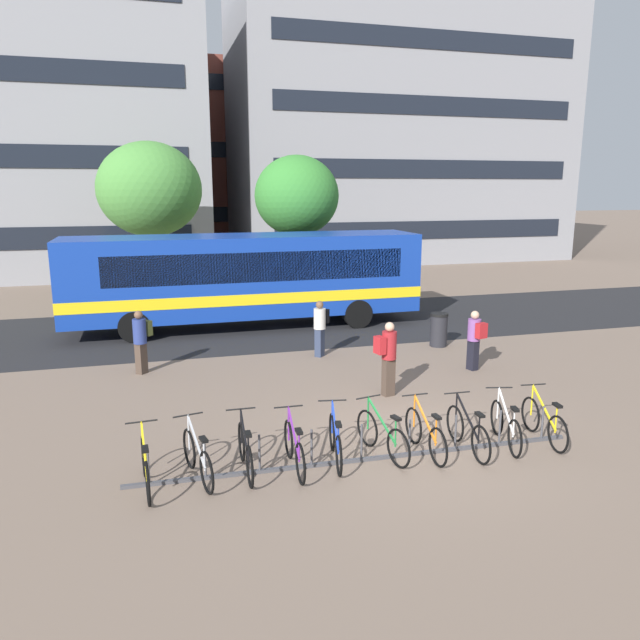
{
  "coord_description": "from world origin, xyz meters",
  "views": [
    {
      "loc": [
        -4.66,
        -10.08,
        4.79
      ],
      "look_at": [
        -0.62,
        4.43,
        1.48
      ],
      "focal_mm": 33.93,
      "sensor_mm": 36.0,
      "label": 1
    }
  ],
  "objects_px": {
    "parked_bicycle_black_7": "(468,432)",
    "parked_bicycle_green_5": "(382,436)",
    "city_bus": "(243,277)",
    "street_tree_0": "(297,196)",
    "trash_bin": "(439,330)",
    "parked_bicycle_silver_1": "(198,458)",
    "parked_bicycle_yellow_9": "(544,422)",
    "commuter_red_pack_1": "(388,354)",
    "commuter_red_pack_2": "(475,336)",
    "parked_bicycle_orange_6": "(425,434)",
    "street_tree_1": "(150,190)",
    "parked_bicycle_blue_4": "(335,442)",
    "parked_bicycle_yellow_0": "(145,468)",
    "commuter_black_pack_0": "(320,324)",
    "parked_bicycle_black_2": "(245,452)",
    "commuter_olive_pack_3": "(141,337)",
    "parked_bicycle_purple_3": "(294,449)",
    "parked_bicycle_white_8": "(506,426)"
  },
  "relations": [
    {
      "from": "parked_bicycle_black_7",
      "to": "parked_bicycle_green_5",
      "type": "bearing_deg",
      "value": 83.32
    },
    {
      "from": "city_bus",
      "to": "street_tree_0",
      "type": "bearing_deg",
      "value": -125.81
    },
    {
      "from": "trash_bin",
      "to": "street_tree_0",
      "type": "xyz_separation_m",
      "value": [
        -2.5,
        8.17,
        3.91
      ]
    },
    {
      "from": "parked_bicycle_silver_1",
      "to": "trash_bin",
      "type": "bearing_deg",
      "value": -60.49
    },
    {
      "from": "parked_bicycle_yellow_9",
      "to": "trash_bin",
      "type": "relative_size",
      "value": 1.67
    },
    {
      "from": "commuter_red_pack_1",
      "to": "commuter_red_pack_2",
      "type": "distance_m",
      "value": 3.26
    },
    {
      "from": "parked_bicycle_orange_6",
      "to": "street_tree_1",
      "type": "bearing_deg",
      "value": 13.22
    },
    {
      "from": "trash_bin",
      "to": "street_tree_0",
      "type": "bearing_deg",
      "value": 107.03
    },
    {
      "from": "parked_bicycle_orange_6",
      "to": "commuter_red_pack_1",
      "type": "xyz_separation_m",
      "value": [
        0.52,
        3.17,
        0.64
      ]
    },
    {
      "from": "parked_bicycle_blue_4",
      "to": "street_tree_1",
      "type": "relative_size",
      "value": 0.25
    },
    {
      "from": "parked_bicycle_yellow_0",
      "to": "parked_bicycle_blue_4",
      "type": "distance_m",
      "value": 3.24
    },
    {
      "from": "commuter_red_pack_1",
      "to": "commuter_red_pack_2",
      "type": "xyz_separation_m",
      "value": [
        2.99,
        1.29,
        -0.09
      ]
    },
    {
      "from": "commuter_red_pack_2",
      "to": "parked_bicycle_yellow_0",
      "type": "bearing_deg",
      "value": 103.59
    },
    {
      "from": "city_bus",
      "to": "commuter_black_pack_0",
      "type": "xyz_separation_m",
      "value": [
        1.56,
        -4.28,
        -0.84
      ]
    },
    {
      "from": "street_tree_1",
      "to": "street_tree_0",
      "type": "bearing_deg",
      "value": -31.24
    },
    {
      "from": "parked_bicycle_black_2",
      "to": "parked_bicycle_green_5",
      "type": "relative_size",
      "value": 1.02
    },
    {
      "from": "parked_bicycle_silver_1",
      "to": "parked_bicycle_green_5",
      "type": "bearing_deg",
      "value": -101.38
    },
    {
      "from": "parked_bicycle_blue_4",
      "to": "commuter_olive_pack_3",
      "type": "xyz_separation_m",
      "value": [
        -3.34,
        6.43,
        0.58
      ]
    },
    {
      "from": "commuter_olive_pack_3",
      "to": "street_tree_1",
      "type": "distance_m",
      "value": 12.7
    },
    {
      "from": "commuter_black_pack_0",
      "to": "commuter_red_pack_1",
      "type": "height_order",
      "value": "commuter_red_pack_1"
    },
    {
      "from": "trash_bin",
      "to": "street_tree_0",
      "type": "relative_size",
      "value": 0.17
    },
    {
      "from": "commuter_black_pack_0",
      "to": "commuter_red_pack_2",
      "type": "relative_size",
      "value": 1.01
    },
    {
      "from": "parked_bicycle_black_2",
      "to": "parked_bicycle_green_5",
      "type": "bearing_deg",
      "value": -89.23
    },
    {
      "from": "parked_bicycle_purple_3",
      "to": "commuter_red_pack_1",
      "type": "xyz_separation_m",
      "value": [
        2.97,
        3.15,
        0.64
      ]
    },
    {
      "from": "parked_bicycle_white_8",
      "to": "commuter_red_pack_1",
      "type": "bearing_deg",
      "value": 32.76
    },
    {
      "from": "parked_bicycle_yellow_9",
      "to": "trash_bin",
      "type": "distance_m",
      "value": 7.19
    },
    {
      "from": "city_bus",
      "to": "street_tree_0",
      "type": "relative_size",
      "value": 1.98
    },
    {
      "from": "street_tree_0",
      "to": "commuter_black_pack_0",
      "type": "bearing_deg",
      "value": -98.98
    },
    {
      "from": "parked_bicycle_white_8",
      "to": "parked_bicycle_yellow_9",
      "type": "relative_size",
      "value": 0.98
    },
    {
      "from": "parked_bicycle_yellow_9",
      "to": "parked_bicycle_black_2",
      "type": "bearing_deg",
      "value": 94.24
    },
    {
      "from": "commuter_red_pack_2",
      "to": "street_tree_1",
      "type": "relative_size",
      "value": 0.24
    },
    {
      "from": "street_tree_0",
      "to": "trash_bin",
      "type": "bearing_deg",
      "value": -72.97
    },
    {
      "from": "trash_bin",
      "to": "parked_bicycle_yellow_0",
      "type": "bearing_deg",
      "value": -140.98
    },
    {
      "from": "commuter_red_pack_1",
      "to": "parked_bicycle_yellow_0",
      "type": "bearing_deg",
      "value": -162.35
    },
    {
      "from": "parked_bicycle_yellow_0",
      "to": "street_tree_1",
      "type": "height_order",
      "value": "street_tree_1"
    },
    {
      "from": "parked_bicycle_purple_3",
      "to": "parked_bicycle_green_5",
      "type": "relative_size",
      "value": 1.02
    },
    {
      "from": "parked_bicycle_yellow_0",
      "to": "parked_bicycle_white_8",
      "type": "xyz_separation_m",
      "value": [
        6.55,
        -0.03,
        0.0
      ]
    },
    {
      "from": "trash_bin",
      "to": "commuter_red_pack_2",
      "type": "bearing_deg",
      "value": -95.18
    },
    {
      "from": "parked_bicycle_silver_1",
      "to": "street_tree_1",
      "type": "bearing_deg",
      "value": -10.42
    },
    {
      "from": "city_bus",
      "to": "parked_bicycle_orange_6",
      "type": "distance_m",
      "value": 11.36
    },
    {
      "from": "commuter_red_pack_1",
      "to": "street_tree_0",
      "type": "xyz_separation_m",
      "value": [
        0.72,
        12.0,
        3.41
      ]
    },
    {
      "from": "parked_bicycle_green_5",
      "to": "commuter_black_pack_0",
      "type": "height_order",
      "value": "commuter_black_pack_0"
    },
    {
      "from": "parked_bicycle_silver_1",
      "to": "parked_bicycle_orange_6",
      "type": "height_order",
      "value": "same"
    },
    {
      "from": "parked_bicycle_yellow_9",
      "to": "trash_bin",
      "type": "bearing_deg",
      "value": -4.06
    },
    {
      "from": "parked_bicycle_green_5",
      "to": "parked_bicycle_yellow_9",
      "type": "xyz_separation_m",
      "value": [
        3.23,
        -0.21,
        0.0
      ]
    },
    {
      "from": "parked_bicycle_black_7",
      "to": "street_tree_0",
      "type": "relative_size",
      "value": 0.28
    },
    {
      "from": "parked_bicycle_silver_1",
      "to": "trash_bin",
      "type": "xyz_separation_m",
      "value": [
        7.82,
        6.9,
        0.13
      ]
    },
    {
      "from": "parked_bicycle_black_2",
      "to": "trash_bin",
      "type": "bearing_deg",
      "value": -44.81
    },
    {
      "from": "commuter_red_pack_1",
      "to": "commuter_olive_pack_3",
      "type": "relative_size",
      "value": 1.05
    },
    {
      "from": "parked_bicycle_orange_6",
      "to": "street_tree_1",
      "type": "height_order",
      "value": "street_tree_1"
    }
  ]
}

